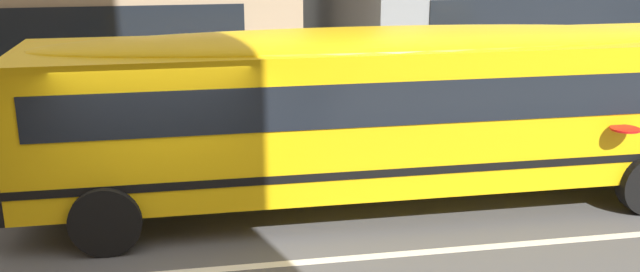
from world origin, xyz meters
name	(u,v)px	position (x,y,z in m)	size (l,w,h in m)	color
sidewalk_far	(173,123)	(0.00, 7.23, 0.01)	(120.00, 3.00, 0.01)	gray
school_bus	(391,102)	(3.50, 1.91, 1.63)	(12.29, 2.91, 2.75)	yellow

